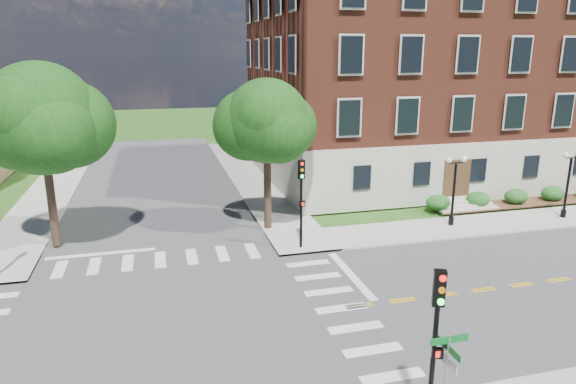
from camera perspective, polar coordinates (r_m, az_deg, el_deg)
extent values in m
plane|color=#214D15|center=(20.85, -13.61, -14.85)|extent=(160.00, 160.00, 0.00)
cube|color=#3D3D3F|center=(20.85, -13.61, -14.84)|extent=(90.00, 12.00, 0.01)
cube|color=#3D3D3F|center=(20.84, -13.61, -14.83)|extent=(12.00, 90.00, 0.01)
cube|color=#9E9B93|center=(35.99, 25.62, -2.77)|extent=(34.00, 3.50, 0.12)
cube|color=#9E9B93|center=(43.04, -4.09, 1.54)|extent=(3.50, 34.00, 0.12)
cube|color=#9E9B93|center=(43.10, -24.78, 0.15)|extent=(3.50, 34.00, 0.12)
cube|color=silver|center=(25.03, 7.00, -9.14)|extent=(0.40, 5.50, 0.00)
cube|color=beige|center=(47.35, 15.88, 4.94)|extent=(30.00, 20.00, 4.20)
cube|color=brown|center=(46.64, 16.61, 14.64)|extent=(29.55, 19.70, 11.80)
cube|color=#472D19|center=(37.00, 18.24, 1.29)|extent=(2.00, 0.10, 2.80)
cylinder|color=#2D2216|center=(30.21, -24.67, -1.85)|extent=(0.44, 0.44, 4.00)
sphere|color=#103B11|center=(29.26, -25.75, 7.36)|extent=(5.80, 5.80, 5.80)
cylinder|color=#2D2216|center=(30.28, -2.29, -0.39)|extent=(0.44, 0.44, 3.98)
sphere|color=#103B11|center=(29.39, -2.38, 7.90)|extent=(4.83, 4.83, 4.83)
cylinder|color=black|center=(15.25, 15.74, -18.37)|extent=(0.14, 0.14, 3.80)
cube|color=black|center=(14.08, 16.45, -10.20)|extent=(0.38, 0.33, 1.00)
cylinder|color=red|center=(13.85, 16.83, -9.18)|extent=(0.19, 0.12, 0.18)
cylinder|color=orange|center=(13.98, 16.73, -10.41)|extent=(0.19, 0.12, 0.18)
cylinder|color=#19E533|center=(14.13, 16.62, -11.62)|extent=(0.19, 0.12, 0.18)
cube|color=black|center=(14.80, 16.27, -16.78)|extent=(0.32, 0.23, 0.30)
cylinder|color=black|center=(27.23, 1.46, -2.42)|extent=(0.14, 0.14, 3.80)
cube|color=black|center=(26.59, 1.50, 2.51)|extent=(0.38, 0.32, 1.00)
cylinder|color=red|center=(26.40, 1.58, 3.15)|extent=(0.19, 0.11, 0.18)
cylinder|color=orange|center=(26.47, 1.58, 2.45)|extent=(0.19, 0.11, 0.18)
cylinder|color=#19E533|center=(26.55, 1.57, 1.76)|extent=(0.19, 0.11, 0.18)
cube|color=black|center=(26.88, 1.58, -1.31)|extent=(0.32, 0.22, 0.30)
cylinder|color=black|center=(32.80, 17.67, -3.06)|extent=(0.32, 0.32, 0.50)
cylinder|color=black|center=(32.33, 17.90, -0.29)|extent=(0.16, 0.16, 3.80)
cube|color=black|center=(31.89, 18.19, 3.09)|extent=(1.00, 0.06, 0.06)
sphere|color=white|center=(31.58, 17.45, 3.41)|extent=(0.36, 0.36, 0.36)
sphere|color=white|center=(32.12, 18.97, 3.47)|extent=(0.36, 0.36, 0.36)
cylinder|color=black|center=(37.10, 28.27, -2.09)|extent=(0.32, 0.32, 0.50)
cylinder|color=black|center=(36.69, 28.59, 0.37)|extent=(0.16, 0.16, 3.80)
cube|color=black|center=(36.30, 28.99, 3.34)|extent=(1.00, 0.06, 0.06)
sphere|color=white|center=(35.92, 28.45, 3.63)|extent=(0.36, 0.36, 0.36)
cube|color=#0B5E21|center=(14.47, 17.49, -15.39)|extent=(1.10, 0.03, 0.20)
cube|color=#0B5E21|center=(14.59, 17.41, -16.24)|extent=(0.03, 1.10, 0.20)
cube|color=silver|center=(14.85, 17.44, -17.68)|extent=(0.03, 0.75, 0.25)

